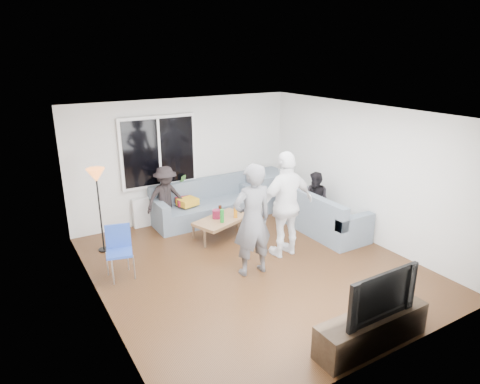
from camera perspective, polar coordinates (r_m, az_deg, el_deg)
floor at (r=7.42m, az=1.74°, el=-10.00°), size 5.00×5.50×0.04m
ceiling at (r=6.59m, az=1.97°, el=10.63°), size 5.00×5.50×0.04m
wall_back at (r=9.25m, az=-7.48°, el=4.43°), size 5.00×0.04×2.60m
wall_front at (r=4.98m, az=19.54°, el=-9.11°), size 5.00×0.04×2.60m
wall_left at (r=6.00m, az=-18.91°, el=-4.26°), size 0.04×5.50×2.60m
wall_right at (r=8.47m, az=16.37°, el=2.52°), size 0.04×5.50×2.60m
window_frame at (r=8.91m, az=-10.88°, el=5.37°), size 1.62×0.06×1.47m
window_glass at (r=8.87m, az=-10.79°, el=5.32°), size 1.50×0.02×1.35m
window_mullion at (r=8.86m, az=-10.77°, el=5.31°), size 0.05×0.03×1.35m
radiator at (r=9.22m, az=-10.33°, el=-2.20°), size 1.30×0.12×0.62m
potted_plant at (r=9.19m, az=-7.84°, el=1.19°), size 0.23×0.19×0.39m
vase at (r=9.02m, az=-11.24°, el=-0.09°), size 0.16×0.16×0.16m
sofa_back_section at (r=9.17m, az=-4.57°, el=-1.32°), size 2.30×0.85×0.85m
sofa_right_section at (r=8.77m, az=10.98°, el=-2.53°), size 2.00×0.85×0.85m
sofa_corner at (r=9.93m, az=3.64°, el=0.27°), size 0.85×0.85×0.85m
cushion_yellow at (r=8.95m, az=-7.05°, el=-1.32°), size 0.44×0.40×0.14m
cushion_red at (r=9.01m, az=-7.40°, el=-1.20°), size 0.40×0.34×0.13m
coffee_table at (r=8.38m, az=-2.45°, el=-4.86°), size 1.24×0.93×0.40m
pitcher at (r=8.30m, az=-3.16°, el=-2.99°), size 0.17×0.17×0.17m
side_chair at (r=7.14m, az=-15.90°, el=-7.92°), size 0.49×0.49×0.86m
floor_lamp at (r=8.03m, az=-18.32°, el=-2.45°), size 0.32×0.32×1.56m
player_left at (r=6.81m, az=1.66°, el=-3.81°), size 0.71×0.49×1.88m
player_right at (r=7.47m, az=6.25°, el=-1.70°), size 1.13×0.49×1.91m
spectator_right at (r=8.86m, az=10.15°, el=-1.12°), size 0.55×0.65×1.18m
spectator_back at (r=8.78m, az=-9.92°, el=-0.79°), size 0.90×0.57×1.33m
tv_console at (r=5.78m, az=17.27°, el=-17.26°), size 1.60×0.40×0.44m
television at (r=5.49m, az=17.81°, el=-12.70°), size 1.09×0.14×0.63m
bottle_b at (r=8.09m, az=-2.43°, el=-3.24°), size 0.08×0.08×0.26m
bottle_d at (r=8.31m, az=-0.61°, el=-2.69°), size 0.07×0.07×0.24m
bottle_c at (r=8.38m, az=-2.69°, el=-2.56°), size 0.07×0.07×0.23m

